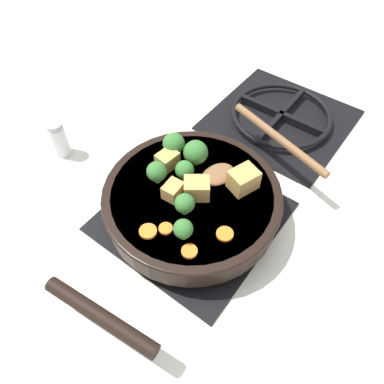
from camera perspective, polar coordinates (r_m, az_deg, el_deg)
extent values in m
plane|color=silver|center=(0.74, 0.00, -3.79)|extent=(2.40, 2.40, 0.00)
cube|color=black|center=(0.74, 0.00, -3.62)|extent=(0.31, 0.31, 0.01)
torus|color=black|center=(0.73, 0.00, -2.89)|extent=(0.24, 0.24, 0.01)
cube|color=black|center=(0.73, 0.00, -2.89)|extent=(0.01, 0.23, 0.01)
cube|color=black|center=(0.73, 0.00, -2.89)|extent=(0.23, 0.01, 0.01)
cube|color=black|center=(0.96, 13.28, 10.74)|extent=(0.31, 0.31, 0.01)
torus|color=black|center=(0.95, 13.46, 11.47)|extent=(0.24, 0.24, 0.01)
cube|color=black|center=(0.95, 13.46, 11.47)|extent=(0.01, 0.23, 0.01)
cube|color=black|center=(0.95, 13.46, 11.47)|extent=(0.23, 0.01, 0.01)
cylinder|color=black|center=(0.70, 0.00, -1.35)|extent=(0.32, 0.32, 0.05)
cylinder|color=#5B3316|center=(0.70, 0.00, -1.15)|extent=(0.30, 0.30, 0.04)
torus|color=black|center=(0.68, 0.00, -0.21)|extent=(0.33, 0.33, 0.01)
cylinder|color=black|center=(0.59, -13.79, -17.89)|extent=(0.20, 0.04, 0.02)
ellipsoid|color=brown|center=(0.70, 3.98, 2.70)|extent=(0.07, 0.08, 0.01)
cylinder|color=brown|center=(0.78, 13.12, 7.96)|extent=(0.25, 0.09, 0.02)
cube|color=tan|center=(0.66, 0.83, 0.67)|extent=(0.06, 0.06, 0.04)
cube|color=tan|center=(0.68, 7.83, 1.87)|extent=(0.05, 0.06, 0.04)
cube|color=tan|center=(0.66, -2.93, 0.25)|extent=(0.03, 0.04, 0.03)
cube|color=tan|center=(0.71, -3.75, 4.90)|extent=(0.04, 0.04, 0.03)
cylinder|color=#709956|center=(0.74, -2.73, 6.13)|extent=(0.01, 0.01, 0.01)
sphere|color=#387533|center=(0.72, -2.79, 7.36)|extent=(0.04, 0.04, 0.04)
cylinder|color=#709956|center=(0.62, -1.32, -6.55)|extent=(0.01, 0.01, 0.01)
sphere|color=#387533|center=(0.60, -1.35, -5.63)|extent=(0.03, 0.03, 0.03)
cylinder|color=#709956|center=(0.69, -5.27, 2.02)|extent=(0.01, 0.01, 0.01)
sphere|color=#387533|center=(0.68, -5.39, 3.12)|extent=(0.04, 0.04, 0.04)
cylinder|color=#709956|center=(0.72, 0.55, 4.73)|extent=(0.01, 0.01, 0.01)
sphere|color=#387533|center=(0.70, 0.56, 6.05)|extent=(0.05, 0.05, 0.05)
cylinder|color=#709956|center=(0.69, -1.13, 2.35)|extent=(0.01, 0.01, 0.01)
sphere|color=#387533|center=(0.68, -1.15, 3.41)|extent=(0.03, 0.03, 0.03)
cylinder|color=#709956|center=(0.65, -1.10, -2.77)|extent=(0.01, 0.01, 0.01)
sphere|color=#387533|center=(0.63, -1.13, -1.75)|extent=(0.04, 0.04, 0.04)
cylinder|color=orange|center=(0.63, -4.03, -5.58)|extent=(0.02, 0.02, 0.01)
cylinder|color=orange|center=(0.61, -0.40, -9.02)|extent=(0.03, 0.03, 0.01)
cylinder|color=orange|center=(0.63, 5.02, -6.39)|extent=(0.03, 0.03, 0.01)
cylinder|color=orange|center=(0.63, -6.72, -5.97)|extent=(0.03, 0.03, 0.01)
cylinder|color=white|center=(0.88, -19.53, 7.32)|extent=(0.04, 0.04, 0.07)
cylinder|color=#B7B7BC|center=(0.85, -20.31, 9.41)|extent=(0.03, 0.03, 0.01)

